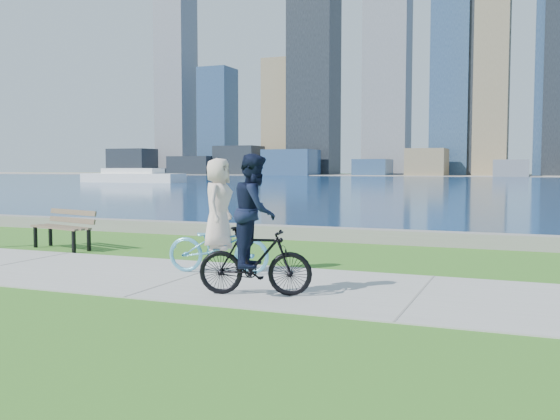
{
  "coord_description": "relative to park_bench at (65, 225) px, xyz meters",
  "views": [
    {
      "loc": [
        5.51,
        -9.33,
        1.94
      ],
      "look_at": [
        1.04,
        1.87,
        1.1
      ],
      "focal_mm": 40.0,
      "sensor_mm": 36.0,
      "label": 1
    }
  ],
  "objects": [
    {
      "name": "city_skyline",
      "position": [
        -1.33,
        127.69,
        24.39
      ],
      "size": [
        179.01,
        23.37,
        76.0
      ],
      "color": "black",
      "rests_on": "ground"
    },
    {
      "name": "cyclist_man",
      "position": [
        6.38,
        -3.28,
        0.35
      ],
      "size": [
        0.9,
        1.78,
        2.11
      ],
      "rotation": [
        0.0,
        0.0,
        1.82
      ],
      "color": "black",
      "rests_on": "ground"
    },
    {
      "name": "cyclist_woman",
      "position": [
        4.96,
        -1.73,
        0.23
      ],
      "size": [
        0.96,
        1.97,
        2.07
      ],
      "rotation": [
        0.0,
        0.0,
        1.73
      ],
      "color": "#5AB5DC",
      "rests_on": "ground"
    },
    {
      "name": "park_bench",
      "position": [
        0.0,
        0.0,
        0.0
      ],
      "size": [
        1.87,
        1.07,
        0.92
      ],
      "rotation": [
        0.0,
        0.0,
        -0.27
      ],
      "color": "black",
      "rests_on": "ground"
    },
    {
      "name": "bay_water",
      "position": [
        4.64,
        69.63,
        -0.56
      ],
      "size": [
        320.0,
        131.0,
        0.01
      ],
      "primitive_type": "cube",
      "color": "navy",
      "rests_on": "ground"
    },
    {
      "name": "concrete_path",
      "position": [
        4.64,
        -2.37,
        -0.55
      ],
      "size": [
        80.0,
        3.5,
        0.02
      ],
      "primitive_type": "cube",
      "color": "#999994",
      "rests_on": "ground"
    },
    {
      "name": "ferry_near",
      "position": [
        -34.42,
        51.74,
        0.16
      ],
      "size": [
        12.75,
        3.64,
        1.73
      ],
      "color": "white",
      "rests_on": "ground"
    },
    {
      "name": "far_shore",
      "position": [
        4.64,
        127.63,
        -0.5
      ],
      "size": [
        320.0,
        30.0,
        0.12
      ],
      "primitive_type": "cube",
      "color": "gray",
      "rests_on": "ground"
    },
    {
      "name": "seawall",
      "position": [
        4.64,
        3.83,
        -0.39
      ],
      "size": [
        90.0,
        0.5,
        0.35
      ],
      "primitive_type": "cube",
      "color": "slate",
      "rests_on": "ground"
    },
    {
      "name": "ground",
      "position": [
        4.64,
        -2.37,
        -0.56
      ],
      "size": [
        320.0,
        320.0,
        0.0
      ],
      "primitive_type": "plane",
      "color": "#2D661A",
      "rests_on": "ground"
    }
  ]
}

